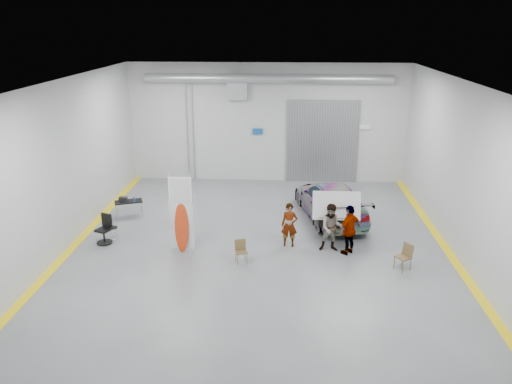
# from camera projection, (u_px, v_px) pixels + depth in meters

# --- Properties ---
(ground) EXTENTS (16.00, 16.00, 0.00)m
(ground) POSITION_uv_depth(u_px,v_px,m) (259.00, 245.00, 18.60)
(ground) COLOR slate
(ground) RESTS_ON ground
(room_shell) EXTENTS (14.02, 16.18, 6.01)m
(room_shell) POSITION_uv_depth(u_px,v_px,m) (269.00, 125.00, 19.36)
(room_shell) COLOR #B2B5B7
(room_shell) RESTS_ON ground
(sedan_car) EXTENTS (3.19, 5.54, 1.51)m
(sedan_car) POSITION_uv_depth(u_px,v_px,m) (330.00, 201.00, 20.92)
(sedan_car) COLOR silver
(sedan_car) RESTS_ON ground
(person_a) EXTENTS (0.63, 0.44, 1.65)m
(person_a) POSITION_uv_depth(u_px,v_px,m) (289.00, 225.00, 18.25)
(person_a) COLOR #8D714D
(person_a) RESTS_ON ground
(person_b) EXTENTS (0.87, 0.67, 1.79)m
(person_b) POSITION_uv_depth(u_px,v_px,m) (332.00, 228.00, 17.84)
(person_b) COLOR #55819C
(person_b) RESTS_ON ground
(person_c) EXTENTS (1.07, 1.06, 1.84)m
(person_c) POSITION_uv_depth(u_px,v_px,m) (350.00, 230.00, 17.60)
(person_c) COLOR brown
(person_c) RESTS_ON ground
(surfboard_display) EXTENTS (0.84, 0.24, 2.97)m
(surfboard_display) POSITION_uv_depth(u_px,v_px,m) (181.00, 220.00, 17.70)
(surfboard_display) COLOR white
(surfboard_display) RESTS_ON ground
(folding_chair_near) EXTENTS (0.47, 0.50, 0.80)m
(folding_chair_near) POSITION_uv_depth(u_px,v_px,m) (241.00, 256.00, 17.14)
(folding_chair_near) COLOR brown
(folding_chair_near) RESTS_ON ground
(folding_chair_far) EXTENTS (0.59, 0.70, 0.91)m
(folding_chair_far) POSITION_uv_depth(u_px,v_px,m) (402.00, 262.00, 16.63)
(folding_chair_far) COLOR brown
(folding_chair_far) RESTS_ON ground
(shop_stool) EXTENTS (0.32, 0.32, 0.63)m
(shop_stool) POSITION_uv_depth(u_px,v_px,m) (114.00, 235.00, 18.68)
(shop_stool) COLOR black
(shop_stool) RESTS_ON ground
(work_table) EXTENTS (1.26, 0.93, 0.92)m
(work_table) POSITION_uv_depth(u_px,v_px,m) (127.00, 201.00, 21.01)
(work_table) COLOR #9B9EA4
(work_table) RESTS_ON ground
(office_chair) EXTENTS (0.63, 0.66, 1.10)m
(office_chair) POSITION_uv_depth(u_px,v_px,m) (104.00, 231.00, 18.62)
(office_chair) COLOR black
(office_chair) RESTS_ON ground
(trunk_lid) EXTENTS (1.76, 1.07, 0.04)m
(trunk_lid) POSITION_uv_depth(u_px,v_px,m) (337.00, 203.00, 18.45)
(trunk_lid) COLOR silver
(trunk_lid) RESTS_ON sedan_car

